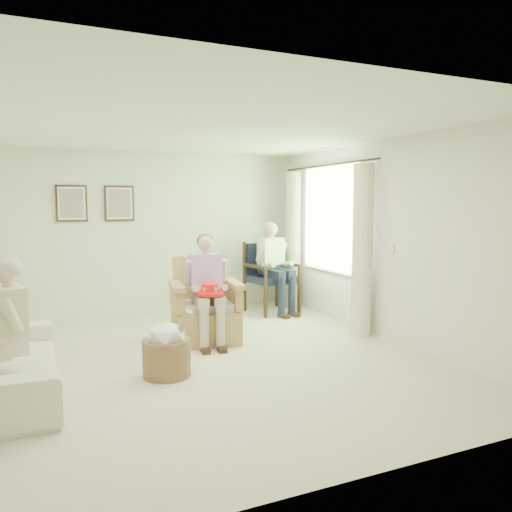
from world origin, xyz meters
The scene contains 18 objects.
floor centered at (0.00, 0.00, 0.00)m, with size 5.50×5.50×0.00m, color beige.
back_wall centered at (0.00, 2.75, 1.30)m, with size 5.00×0.04×2.60m, color silver.
front_wall centered at (0.00, -2.75, 1.30)m, with size 5.00×0.04×2.60m, color silver.
right_wall centered at (2.50, 0.00, 1.30)m, with size 0.04×5.50×2.60m, color silver.
ceiling centered at (0.00, 0.00, 2.60)m, with size 5.00×5.50×0.02m, color white.
window centered at (2.46, 1.20, 1.58)m, with size 0.13×2.50×1.63m.
curtain_left centered at (2.33, 0.22, 1.15)m, with size 0.34×0.34×2.30m, color beige.
curtain_right centered at (2.33, 2.18, 1.15)m, with size 0.34×0.34×2.30m, color beige.
framed_print_left centered at (-1.15, 2.71, 1.78)m, with size 0.45×0.05×0.55m.
framed_print_right centered at (-0.45, 2.71, 1.78)m, with size 0.45×0.05×0.55m.
wicker_armchair centered at (0.30, 0.82, 0.34)m, with size 0.84×0.84×1.08m.
wood_armchair centered at (1.85, 2.12, 0.61)m, with size 0.73×0.68×1.12m.
sofa centered at (-1.95, -0.18, 0.31)m, with size 0.84×2.14×0.63m, color #ECE6CC.
person_wicker centered at (0.30, 0.67, 0.80)m, with size 0.40×0.62×1.37m.
person_dark centered at (1.85, 1.93, 0.87)m, with size 0.40×0.63×1.45m.
person_sofa centered at (-1.95, -0.48, 0.73)m, with size 0.42×0.62×1.28m.
red_hat centered at (0.26, 0.47, 0.71)m, with size 0.37×0.37×0.14m.
hatbox centered at (-0.48, -0.33, 0.28)m, with size 0.58×0.58×0.73m.
Camera 1 is at (-1.68, -5.28, 1.78)m, focal length 35.00 mm.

